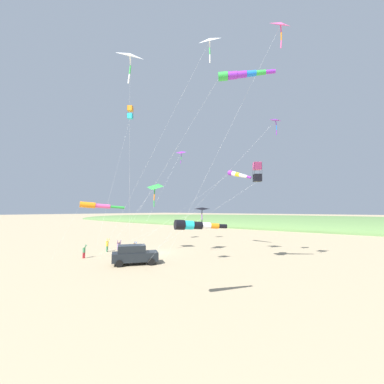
{
  "coord_description": "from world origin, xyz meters",
  "views": [
    {
      "loc": [
        -21.13,
        -23.34,
        5.26
      ],
      "look_at": [
        -0.95,
        -7.01,
        7.1
      ],
      "focal_mm": 23.55,
      "sensor_mm": 36.0,
      "label": 1
    }
  ],
  "objects_px": {
    "kite_delta_red_high_left": "(155,187)",
    "kite_delta_rainbow_low_near": "(202,209)",
    "kite_delta_white_trailing": "(275,121)",
    "kite_delta_blue_topmost": "(130,56)",
    "kite_windsock_long_streamer_left": "(237,174)",
    "person_child_grey_jacket": "(107,245)",
    "cooler_box": "(154,257)",
    "kite_delta_striped_overhead": "(209,41)",
    "person_bystander_far": "(84,251)",
    "person_child_green_jacket": "(134,248)",
    "parked_car": "(134,254)",
    "kite_windsock_long_streamer_right": "(239,75)",
    "person_adult_flyer": "(119,247)",
    "kite_delta_magenta_far_left": "(181,153)",
    "kite_box_orange_high_right": "(130,112)",
    "kite_box_purple_drifting": "(257,172)",
    "kite_delta_checkered_midright": "(280,25)",
    "kite_windsock_black_fish_shape": "(194,225)",
    "kite_windsock_yellow_midlevel": "(96,206)"
  },
  "relations": [
    {
      "from": "kite_delta_rainbow_low_near",
      "to": "kite_windsock_black_fish_shape",
      "type": "xyz_separation_m",
      "value": [
        -9.05,
        -6.27,
        -0.94
      ]
    },
    {
      "from": "kite_delta_magenta_far_left",
      "to": "kite_box_purple_drifting",
      "type": "bearing_deg",
      "value": -112.93
    },
    {
      "from": "kite_delta_checkered_midright",
      "to": "kite_windsock_yellow_midlevel",
      "type": "relative_size",
      "value": 2.7
    },
    {
      "from": "parked_car",
      "to": "person_child_green_jacket",
      "type": "xyz_separation_m",
      "value": [
        3.18,
        4.02,
        -0.11
      ]
    },
    {
      "from": "parked_car",
      "to": "kite_delta_blue_topmost",
      "type": "height_order",
      "value": "kite_delta_blue_topmost"
    },
    {
      "from": "person_child_green_jacket",
      "to": "person_bystander_far",
      "type": "bearing_deg",
      "value": 149.79
    },
    {
      "from": "person_bystander_far",
      "to": "person_child_green_jacket",
      "type": "bearing_deg",
      "value": -30.21
    },
    {
      "from": "kite_delta_blue_topmost",
      "to": "kite_windsock_long_streamer_right",
      "type": "bearing_deg",
      "value": -68.1
    },
    {
      "from": "person_child_green_jacket",
      "to": "kite_delta_blue_topmost",
      "type": "distance_m",
      "value": 20.07
    },
    {
      "from": "kite_delta_magenta_far_left",
      "to": "parked_car",
      "type": "bearing_deg",
      "value": -155.49
    },
    {
      "from": "person_child_grey_jacket",
      "to": "person_bystander_far",
      "type": "height_order",
      "value": "person_child_grey_jacket"
    },
    {
      "from": "kite_delta_blue_topmost",
      "to": "person_bystander_far",
      "type": "bearing_deg",
      "value": 86.52
    },
    {
      "from": "kite_delta_white_trailing",
      "to": "cooler_box",
      "type": "bearing_deg",
      "value": 121.63
    },
    {
      "from": "person_adult_flyer",
      "to": "kite_delta_blue_topmost",
      "type": "relative_size",
      "value": 0.09
    },
    {
      "from": "cooler_box",
      "to": "kite_box_orange_high_right",
      "type": "relative_size",
      "value": 0.03
    },
    {
      "from": "kite_delta_checkered_midright",
      "to": "kite_delta_rainbow_low_near",
      "type": "relative_size",
      "value": 1.52
    },
    {
      "from": "person_adult_flyer",
      "to": "kite_delta_striped_overhead",
      "type": "relative_size",
      "value": 0.09
    },
    {
      "from": "kite_delta_checkered_midright",
      "to": "kite_delta_blue_topmost",
      "type": "distance_m",
      "value": 13.15
    },
    {
      "from": "person_child_green_jacket",
      "to": "kite_windsock_long_streamer_right",
      "type": "bearing_deg",
      "value": -95.77
    },
    {
      "from": "kite_delta_red_high_left",
      "to": "kite_windsock_yellow_midlevel",
      "type": "relative_size",
      "value": 1.16
    },
    {
      "from": "kite_delta_checkered_midright",
      "to": "kite_delta_rainbow_low_near",
      "type": "bearing_deg",
      "value": 82.25
    },
    {
      "from": "person_adult_flyer",
      "to": "kite_windsock_black_fish_shape",
      "type": "height_order",
      "value": "kite_windsock_black_fish_shape"
    },
    {
      "from": "kite_delta_magenta_far_left",
      "to": "kite_box_purple_drifting",
      "type": "xyz_separation_m",
      "value": [
        -6.74,
        -15.93,
        -5.43
      ]
    },
    {
      "from": "kite_windsock_black_fish_shape",
      "to": "kite_delta_checkered_midright",
      "type": "bearing_deg",
      "value": -16.91
    },
    {
      "from": "parked_car",
      "to": "person_bystander_far",
      "type": "distance_m",
      "value": 6.9
    },
    {
      "from": "kite_delta_white_trailing",
      "to": "kite_delta_blue_topmost",
      "type": "xyz_separation_m",
      "value": [
        -11.52,
        9.12,
        5.0
      ]
    },
    {
      "from": "parked_car",
      "to": "kite_windsock_long_streamer_right",
      "type": "relative_size",
      "value": 0.25
    },
    {
      "from": "parked_car",
      "to": "person_bystander_far",
      "type": "height_order",
      "value": "parked_car"
    },
    {
      "from": "kite_delta_white_trailing",
      "to": "kite_delta_striped_overhead",
      "type": "xyz_separation_m",
      "value": [
        -7.03,
        3.35,
        6.36
      ]
    },
    {
      "from": "person_child_grey_jacket",
      "to": "kite_windsock_yellow_midlevel",
      "type": "distance_m",
      "value": 10.24
    },
    {
      "from": "person_adult_flyer",
      "to": "kite_delta_rainbow_low_near",
      "type": "relative_size",
      "value": 0.14
    },
    {
      "from": "kite_windsock_long_streamer_left",
      "to": "person_child_grey_jacket",
      "type": "bearing_deg",
      "value": 140.87
    },
    {
      "from": "kite_windsock_long_streamer_left",
      "to": "kite_windsock_black_fish_shape",
      "type": "height_order",
      "value": "kite_windsock_long_streamer_left"
    },
    {
      "from": "kite_windsock_long_streamer_right",
      "to": "kite_windsock_long_streamer_left",
      "type": "distance_m",
      "value": 17.51
    },
    {
      "from": "kite_delta_white_trailing",
      "to": "kite_delta_blue_topmost",
      "type": "relative_size",
      "value": 0.74
    },
    {
      "from": "cooler_box",
      "to": "kite_delta_rainbow_low_near",
      "type": "xyz_separation_m",
      "value": [
        1.63,
        -5.17,
        5.13
      ]
    },
    {
      "from": "cooler_box",
      "to": "kite_delta_striped_overhead",
      "type": "distance_m",
      "value": 21.94
    },
    {
      "from": "parked_car",
      "to": "kite_windsock_long_streamer_right",
      "type": "bearing_deg",
      "value": -80.92
    },
    {
      "from": "kite_delta_white_trailing",
      "to": "kite_windsock_long_streamer_right",
      "type": "relative_size",
      "value": 0.82
    },
    {
      "from": "kite_windsock_black_fish_shape",
      "to": "kite_delta_striped_overhead",
      "type": "height_order",
      "value": "kite_delta_striped_overhead"
    },
    {
      "from": "kite_windsock_long_streamer_right",
      "to": "kite_box_purple_drifting",
      "type": "distance_m",
      "value": 9.07
    },
    {
      "from": "person_bystander_far",
      "to": "kite_delta_red_high_left",
      "type": "distance_m",
      "value": 10.8
    },
    {
      "from": "parked_car",
      "to": "kite_windsock_yellow_midlevel",
      "type": "bearing_deg",
      "value": 153.56
    },
    {
      "from": "kite_delta_blue_topmost",
      "to": "kite_box_purple_drifting",
      "type": "bearing_deg",
      "value": -41.03
    },
    {
      "from": "person_adult_flyer",
      "to": "kite_windsock_long_streamer_right",
      "type": "xyz_separation_m",
      "value": [
        0.26,
        -15.21,
        14.98
      ]
    },
    {
      "from": "kite_delta_magenta_far_left",
      "to": "kite_box_orange_high_right",
      "type": "distance_m",
      "value": 9.67
    },
    {
      "from": "kite_windsock_long_streamer_right",
      "to": "kite_box_purple_drifting",
      "type": "xyz_separation_m",
      "value": [
        5.59,
        1.09,
        -7.06
      ]
    },
    {
      "from": "cooler_box",
      "to": "kite_delta_magenta_far_left",
      "type": "relative_size",
      "value": 0.04
    },
    {
      "from": "cooler_box",
      "to": "kite_box_orange_high_right",
      "type": "xyz_separation_m",
      "value": [
        3.61,
        9.27,
        19.22
      ]
    },
    {
      "from": "kite_delta_red_high_left",
      "to": "kite_delta_rainbow_low_near",
      "type": "bearing_deg",
      "value": -98.92
    }
  ]
}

